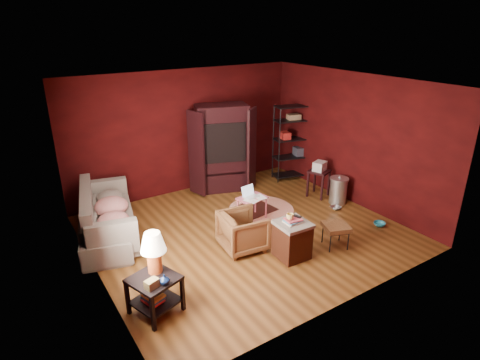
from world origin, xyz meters
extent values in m
cube|color=brown|center=(0.00, 0.00, -0.01)|extent=(5.50, 5.00, 0.02)
cube|color=white|center=(0.00, 0.00, 2.81)|extent=(5.50, 5.00, 0.02)
cube|color=#3F0909|center=(0.00, 2.51, 1.40)|extent=(5.50, 0.02, 2.80)
cube|color=#3F0909|center=(0.00, -2.51, 1.40)|extent=(5.50, 0.02, 2.80)
cube|color=#3F0909|center=(-2.76, 0.00, 1.40)|extent=(0.02, 5.00, 2.80)
cube|color=#3F0909|center=(2.76, 0.00, 1.40)|extent=(0.02, 5.00, 2.80)
cube|color=white|center=(-2.73, -1.00, 1.60)|extent=(0.02, 1.20, 1.40)
imported|color=gray|center=(-2.29, 1.17, 0.42)|extent=(1.18, 2.22, 0.83)
imported|color=black|center=(-0.37, -0.47, 0.38)|extent=(0.78, 0.82, 0.76)
imported|color=#ABAEB2|center=(2.16, -0.24, 0.11)|extent=(0.23, 0.07, 0.23)
imported|color=teal|center=(2.34, -1.25, 0.11)|extent=(0.23, 0.09, 0.23)
imported|color=#0B1839|center=(-2.23, -1.41, 0.63)|extent=(0.16, 0.16, 0.14)
imported|color=#E5C670|center=(0.11, -1.14, 0.79)|extent=(0.14, 0.12, 0.13)
cube|color=black|center=(-2.30, -1.20, 0.54)|extent=(0.74, 0.74, 0.04)
cube|color=black|center=(-2.30, -1.20, 0.18)|extent=(0.69, 0.69, 0.03)
cube|color=black|center=(-2.47, -1.54, 0.27)|extent=(0.06, 0.06, 0.55)
cube|color=black|center=(-1.97, -1.37, 0.27)|extent=(0.06, 0.06, 0.55)
cube|color=black|center=(-2.63, -1.04, 0.27)|extent=(0.06, 0.06, 0.55)
cube|color=black|center=(-2.13, -0.87, 0.27)|extent=(0.06, 0.06, 0.55)
cylinder|color=#BC5022|center=(-2.22, -1.07, 0.72)|extent=(0.25, 0.25, 0.33)
cone|color=#F2E5C6|center=(-2.22, -1.07, 1.02)|extent=(0.44, 0.44, 0.27)
cube|color=olive|center=(-2.39, -1.39, 0.61)|extent=(0.20, 0.17, 0.12)
cube|color=#B72D38|center=(-2.35, -1.22, 0.22)|extent=(0.29, 0.33, 0.03)
cube|color=teal|center=(-2.34, -1.22, 0.25)|extent=(0.29, 0.33, 0.03)
cube|color=gold|center=(-2.33, -1.21, 0.29)|extent=(0.29, 0.33, 0.03)
cube|color=gray|center=(-2.21, 1.18, 0.29)|extent=(1.23, 2.07, 0.41)
cube|color=gray|center=(-2.56, 1.26, 0.56)|extent=(0.61, 1.93, 0.82)
cube|color=gray|center=(-2.43, 0.24, 0.51)|extent=(0.84, 0.36, 0.56)
cube|color=gray|center=(-1.99, 2.13, 0.51)|extent=(0.84, 0.36, 0.56)
ellipsoid|color=#B01822|center=(-2.29, 0.62, 0.61)|extent=(0.64, 0.64, 0.29)
ellipsoid|color=#B01822|center=(-2.16, 1.17, 0.63)|extent=(0.71, 0.71, 0.33)
ellipsoid|color=gray|center=(-2.05, 1.67, 0.59)|extent=(0.59, 0.59, 0.27)
cube|color=#401A0E|center=(0.18, -1.15, 0.30)|extent=(0.52, 0.52, 0.60)
cube|color=gray|center=(0.18, -1.15, 0.63)|extent=(0.55, 0.55, 0.06)
cube|color=beige|center=(0.18, -1.15, 0.67)|extent=(0.30, 0.23, 0.02)
cube|color=teal|center=(0.18, -1.15, 0.69)|extent=(0.29, 0.23, 0.02)
cube|color=#C64A57|center=(0.18, -1.15, 0.72)|extent=(0.29, 0.24, 0.02)
cube|color=black|center=(0.27, -1.12, 0.74)|extent=(0.11, 0.19, 0.02)
cube|color=black|center=(1.04, -1.31, 0.39)|extent=(0.54, 0.54, 0.08)
cube|color=black|center=(1.04, -1.31, 0.34)|extent=(0.49, 0.49, 0.02)
cylinder|color=black|center=(0.83, -1.41, 0.17)|extent=(0.03, 0.03, 0.35)
cylinder|color=black|center=(1.14, -1.53, 0.17)|extent=(0.03, 0.03, 0.35)
cylinder|color=black|center=(0.95, -1.09, 0.17)|extent=(0.03, 0.03, 0.35)
cylinder|color=black|center=(1.26, -1.21, 0.17)|extent=(0.03, 0.03, 0.35)
cylinder|color=white|center=(0.81, 0.61, 0.01)|extent=(1.81, 1.81, 0.01)
cube|color=#461812|center=(0.54, 0.68, 0.01)|extent=(1.15, 0.84, 0.01)
cube|color=pink|center=(0.39, 0.36, 0.47)|extent=(0.61, 0.46, 0.03)
cylinder|color=pink|center=(0.17, 0.17, 0.23)|extent=(0.04, 0.04, 0.47)
cylinder|color=pink|center=(0.66, 0.24, 0.23)|extent=(0.04, 0.04, 0.47)
cylinder|color=pink|center=(0.13, 0.49, 0.23)|extent=(0.04, 0.04, 0.47)
cylinder|color=pink|center=(0.61, 0.55, 0.23)|extent=(0.04, 0.04, 0.47)
cube|color=white|center=(0.39, 0.39, 0.49)|extent=(0.32, 0.24, 0.01)
cube|color=silver|center=(0.38, 0.49, 0.59)|extent=(0.30, 0.10, 0.20)
cube|color=white|center=(0.29, 0.26, 0.48)|extent=(0.28, 0.33, 0.00)
cube|color=white|center=(0.53, 0.30, 0.48)|extent=(0.21, 0.29, 0.00)
cube|color=black|center=(0.71, 2.07, 1.01)|extent=(1.31, 0.98, 2.02)
cube|color=black|center=(0.68, 1.97, 1.22)|extent=(1.06, 0.76, 0.90)
cube|color=black|center=(0.01, 2.00, 1.01)|extent=(0.18, 0.47, 1.91)
cube|color=black|center=(1.22, 1.58, 1.01)|extent=(0.42, 0.32, 1.91)
cube|color=#292C2E|center=(0.70, 2.02, 1.12)|extent=(0.80, 0.72, 0.55)
cube|color=black|center=(0.61, 1.77, 1.12)|extent=(0.51, 0.18, 0.43)
cube|color=black|center=(0.70, 2.02, 0.48)|extent=(1.08, 0.81, 0.05)
cylinder|color=black|center=(2.06, 1.62, 0.94)|extent=(0.03, 0.03, 1.87)
cylinder|color=black|center=(2.90, 1.41, 0.94)|extent=(0.03, 0.03, 1.87)
cylinder|color=black|center=(2.15, 1.99, 0.94)|extent=(0.03, 0.03, 1.87)
cylinder|color=black|center=(2.99, 1.77, 0.94)|extent=(0.03, 0.03, 1.87)
cube|color=black|center=(2.53, 1.70, 0.10)|extent=(0.98, 0.61, 0.03)
cube|color=black|center=(2.53, 1.70, 0.57)|extent=(0.98, 0.61, 0.03)
cube|color=black|center=(2.53, 1.70, 1.04)|extent=(0.98, 0.61, 0.03)
cube|color=black|center=(2.53, 1.70, 1.51)|extent=(0.98, 0.61, 0.03)
cube|color=black|center=(2.53, 1.70, 1.85)|extent=(0.98, 0.61, 0.03)
cube|color=maroon|center=(2.32, 1.75, 1.14)|extent=(0.27, 0.30, 0.17)
cube|color=#353542|center=(2.73, 1.65, 0.70)|extent=(0.32, 0.32, 0.21)
cube|color=#856B50|center=(2.53, 1.70, 1.59)|extent=(0.35, 0.28, 0.12)
cube|color=black|center=(2.32, 0.49, 0.60)|extent=(0.54, 0.54, 0.04)
cube|color=black|center=(2.22, 0.26, 0.30)|extent=(0.05, 0.05, 0.60)
cube|color=black|center=(2.55, 0.39, 0.30)|extent=(0.05, 0.05, 0.60)
cube|color=black|center=(2.10, 0.59, 0.30)|extent=(0.05, 0.05, 0.60)
cube|color=black|center=(2.42, 0.72, 0.30)|extent=(0.05, 0.05, 0.60)
cube|color=silver|center=(2.32, 0.49, 0.73)|extent=(0.35, 0.32, 0.21)
cylinder|color=silver|center=(2.42, -0.03, 0.28)|extent=(0.48, 0.48, 0.56)
cylinder|color=silver|center=(2.42, -0.03, 0.58)|extent=(0.53, 0.53, 0.04)
sphere|color=silver|center=(2.42, -0.03, 0.61)|extent=(0.07, 0.07, 0.06)
camera|label=1|loc=(-3.78, -5.62, 3.80)|focal=30.00mm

